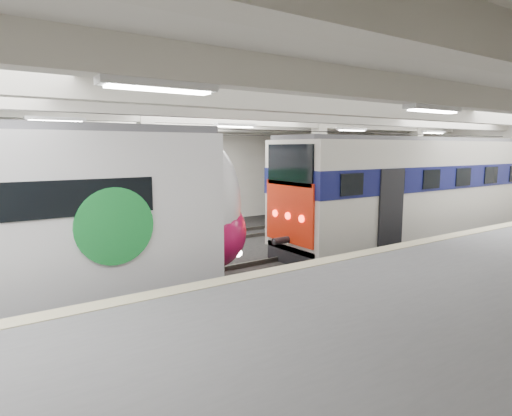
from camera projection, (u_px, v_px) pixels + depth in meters
station_hall at (301, 178)px, 12.68m from camera, size 36.00×24.00×5.75m
older_rer at (414, 188)px, 18.55m from camera, size 13.91×3.07×4.57m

